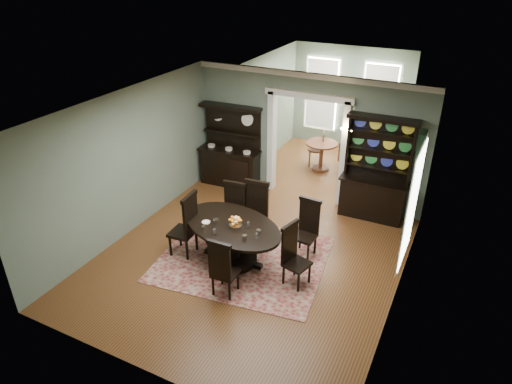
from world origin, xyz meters
TOP-DOWN VIEW (x-y plane):
  - room at (0.00, 0.04)m, footprint 5.51×6.01m
  - parlor at (0.00, 5.53)m, footprint 3.51×3.50m
  - doorway_trim at (0.00, 3.00)m, footprint 2.08×0.25m
  - right_window at (2.69, 0.93)m, footprint 0.15×1.47m
  - wall_sconce at (0.95, 2.85)m, footprint 0.27×0.21m
  - rug at (-0.11, -0.02)m, footprint 3.42×2.97m
  - dining_table at (-0.26, -0.15)m, footprint 2.41×2.41m
  - centerpiece at (-0.16, -0.19)m, footprint 1.21×0.77m
  - chair_far_left at (-0.63, 0.56)m, footprint 0.52×0.50m
  - chair_far_mid at (-0.18, 0.65)m, footprint 0.53×0.50m
  - chair_far_right at (0.90, 0.74)m, footprint 0.47×0.45m
  - chair_end_left at (-1.15, -0.34)m, footprint 0.50×0.53m
  - chair_end_right at (0.99, -0.21)m, footprint 0.51×0.53m
  - chair_near at (0.08, -1.11)m, footprint 0.45×0.42m
  - sideboard at (-1.92, 2.76)m, footprint 1.59×0.65m
  - welsh_dresser at (1.70, 2.75)m, footprint 1.49×0.56m
  - parlor_table at (-0.14, 4.58)m, footprint 0.85×0.85m
  - parlor_chair_left at (-0.31, 4.79)m, footprint 0.47×0.46m
  - parlor_chair_right at (0.52, 4.51)m, footprint 0.41×0.40m

SIDE VIEW (x-z plane):
  - rug at x=-0.11m, z-range 0.00..0.01m
  - parlor_chair_right at x=0.52m, z-range 0.03..0.99m
  - parlor_table at x=-0.14m, z-range 0.12..0.90m
  - parlor_chair_left at x=-0.31m, z-range 0.04..1.04m
  - dining_table at x=-0.26m, z-range 0.16..0.99m
  - chair_near at x=0.08m, z-range 0.03..1.19m
  - chair_far_right at x=0.90m, z-range 0.03..1.21m
  - chair_end_right at x=0.99m, z-range 0.03..1.22m
  - chair_far_left at x=-0.63m, z-range 0.03..1.30m
  - chair_end_left at x=-1.15m, z-range 0.03..1.38m
  - chair_far_mid at x=-0.18m, z-range 0.03..1.38m
  - sideboard at x=-1.92m, z-range -0.31..1.74m
  - welsh_dresser at x=1.70m, z-range -0.32..1.99m
  - centerpiece at x=-0.16m, z-range 0.79..0.99m
  - parlor at x=0.00m, z-range 0.01..3.02m
  - room at x=0.00m, z-range 0.07..3.08m
  - right_window at x=2.69m, z-range 0.54..2.66m
  - doorway_trim at x=0.00m, z-range 0.33..2.90m
  - wall_sconce at x=0.95m, z-range 1.79..1.99m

